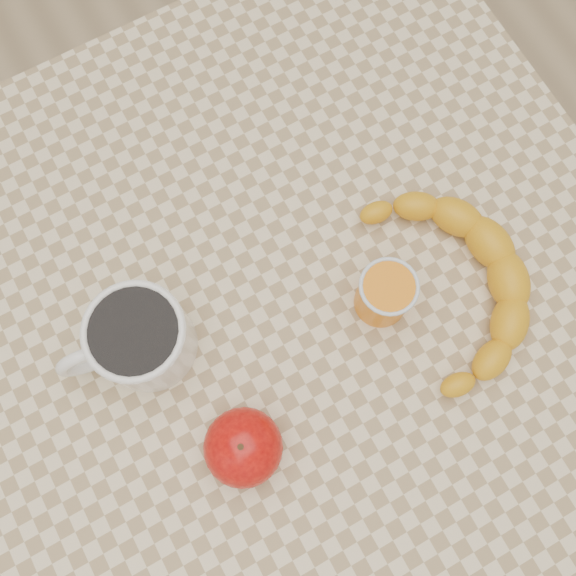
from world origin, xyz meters
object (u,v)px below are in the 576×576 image
orange_juice_glass (385,294)px  banana (454,286)px  table (288,309)px  coffee_mug (138,339)px  apple (243,447)px

orange_juice_glass → banana: bearing=-19.5°
table → coffee_mug: size_ratio=5.40×
orange_juice_glass → banana: size_ratio=0.22×
coffee_mug → apple: 0.15m
coffee_mug → banana: coffee_mug is taller
table → banana: 0.21m
apple → coffee_mug: bearing=106.1°
orange_juice_glass → banana: orange_juice_glass is taller
coffee_mug → orange_juice_glass: (0.25, -0.08, -0.01)m
orange_juice_glass → apple: size_ratio=0.72×
coffee_mug → apple: coffee_mug is taller
apple → banana: 0.28m
coffee_mug → banana: (0.32, -0.11, -0.03)m
apple → orange_juice_glass: bearing=17.9°
banana → apple: bearing=-155.2°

